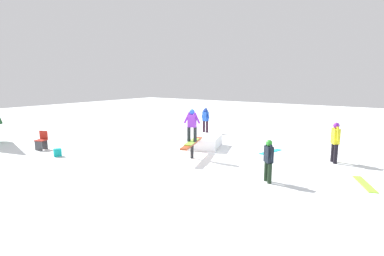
{
  "coord_description": "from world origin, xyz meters",
  "views": [
    {
      "loc": [
        10.09,
        7.02,
        3.33
      ],
      "look_at": [
        0.0,
        0.0,
        1.3
      ],
      "focal_mm": 28.0,
      "sensor_mm": 36.0,
      "label": 1
    }
  ],
  "objects_px": {
    "bystander_black": "(268,159)",
    "folding_chair": "(42,141)",
    "bystander_blue": "(206,119)",
    "bystander_yellow": "(335,140)",
    "rail_feature": "(192,144)",
    "loose_snowboard_cyan": "(271,152)",
    "main_rider_on_rail": "(192,126)",
    "loose_snowboard_lime": "(364,184)",
    "backpack_on_snow": "(58,153)"
  },
  "relations": [
    {
      "from": "bystander_black",
      "to": "loose_snowboard_lime",
      "type": "distance_m",
      "value": 3.15
    },
    {
      "from": "loose_snowboard_lime",
      "to": "loose_snowboard_cyan",
      "type": "distance_m",
      "value": 4.66
    },
    {
      "from": "bystander_blue",
      "to": "loose_snowboard_cyan",
      "type": "distance_m",
      "value": 5.9
    },
    {
      "from": "bystander_blue",
      "to": "bystander_yellow",
      "type": "height_order",
      "value": "bystander_yellow"
    },
    {
      "from": "bystander_yellow",
      "to": "backpack_on_snow",
      "type": "xyz_separation_m",
      "value": [
        5.78,
        -10.02,
        -0.75
      ]
    },
    {
      "from": "loose_snowboard_cyan",
      "to": "folding_chair",
      "type": "distance_m",
      "value": 10.77
    },
    {
      "from": "bystander_yellow",
      "to": "main_rider_on_rail",
      "type": "bearing_deg",
      "value": -91.1
    },
    {
      "from": "loose_snowboard_lime",
      "to": "loose_snowboard_cyan",
      "type": "xyz_separation_m",
      "value": [
        -2.42,
        -3.99,
        0.0
      ]
    },
    {
      "from": "loose_snowboard_lime",
      "to": "backpack_on_snow",
      "type": "distance_m",
      "value": 11.87
    },
    {
      "from": "bystander_black",
      "to": "bystander_blue",
      "type": "relative_size",
      "value": 0.91
    },
    {
      "from": "loose_snowboard_cyan",
      "to": "folding_chair",
      "type": "xyz_separation_m",
      "value": [
        5.72,
        -9.12,
        0.4
      ]
    },
    {
      "from": "loose_snowboard_cyan",
      "to": "backpack_on_snow",
      "type": "distance_m",
      "value": 9.48
    },
    {
      "from": "loose_snowboard_cyan",
      "to": "bystander_yellow",
      "type": "bearing_deg",
      "value": 99.52
    },
    {
      "from": "bystander_black",
      "to": "folding_chair",
      "type": "distance_m",
      "value": 10.64
    },
    {
      "from": "bystander_blue",
      "to": "loose_snowboard_lime",
      "type": "relative_size",
      "value": 0.99
    },
    {
      "from": "rail_feature",
      "to": "bystander_yellow",
      "type": "distance_m",
      "value": 5.74
    },
    {
      "from": "bystander_yellow",
      "to": "rail_feature",
      "type": "bearing_deg",
      "value": -91.1
    },
    {
      "from": "bystander_black",
      "to": "bystander_yellow",
      "type": "relative_size",
      "value": 0.86
    },
    {
      "from": "rail_feature",
      "to": "bystander_yellow",
      "type": "bearing_deg",
      "value": 99.27
    },
    {
      "from": "bystander_yellow",
      "to": "folding_chair",
      "type": "xyz_separation_m",
      "value": [
        5.47,
        -11.83,
        -0.5
      ]
    },
    {
      "from": "bystander_black",
      "to": "loose_snowboard_lime",
      "type": "xyz_separation_m",
      "value": [
        -1.57,
        2.62,
        -0.78
      ]
    },
    {
      "from": "main_rider_on_rail",
      "to": "bystander_black",
      "type": "xyz_separation_m",
      "value": [
        1.02,
        3.71,
        -0.6
      ]
    },
    {
      "from": "rail_feature",
      "to": "loose_snowboard_lime",
      "type": "bearing_deg",
      "value": 75.99
    },
    {
      "from": "bystander_black",
      "to": "bystander_blue",
      "type": "distance_m",
      "value": 9.33
    },
    {
      "from": "main_rider_on_rail",
      "to": "loose_snowboard_lime",
      "type": "xyz_separation_m",
      "value": [
        -0.54,
        6.33,
        -1.38
      ]
    },
    {
      "from": "bystander_blue",
      "to": "bystander_yellow",
      "type": "bearing_deg",
      "value": 173.41
    },
    {
      "from": "bystander_black",
      "to": "backpack_on_snow",
      "type": "relative_size",
      "value": 4.14
    },
    {
      "from": "rail_feature",
      "to": "loose_snowboard_lime",
      "type": "xyz_separation_m",
      "value": [
        -0.54,
        6.33,
        -0.58
      ]
    },
    {
      "from": "loose_snowboard_lime",
      "to": "loose_snowboard_cyan",
      "type": "bearing_deg",
      "value": -144.33
    },
    {
      "from": "folding_chair",
      "to": "bystander_black",
      "type": "bearing_deg",
      "value": -11.41
    },
    {
      "from": "bystander_yellow",
      "to": "loose_snowboard_lime",
      "type": "height_order",
      "value": "bystander_yellow"
    },
    {
      "from": "bystander_black",
      "to": "folding_chair",
      "type": "relative_size",
      "value": 1.6
    },
    {
      "from": "bystander_black",
      "to": "backpack_on_snow",
      "type": "xyz_separation_m",
      "value": [
        2.05,
        -8.68,
        -0.62
      ]
    },
    {
      "from": "main_rider_on_rail",
      "to": "loose_snowboard_cyan",
      "type": "bearing_deg",
      "value": 121.62
    },
    {
      "from": "main_rider_on_rail",
      "to": "bystander_black",
      "type": "height_order",
      "value": "main_rider_on_rail"
    },
    {
      "from": "rail_feature",
      "to": "folding_chair",
      "type": "xyz_separation_m",
      "value": [
        2.76,
        -6.78,
        -0.18
      ]
    },
    {
      "from": "main_rider_on_rail",
      "to": "loose_snowboard_lime",
      "type": "bearing_deg",
      "value": 74.92
    },
    {
      "from": "bystander_black",
      "to": "loose_snowboard_lime",
      "type": "relative_size",
      "value": 0.9
    },
    {
      "from": "bystander_yellow",
      "to": "loose_snowboard_lime",
      "type": "bearing_deg",
      "value": 1.34
    },
    {
      "from": "rail_feature",
      "to": "bystander_black",
      "type": "bearing_deg",
      "value": 55.7
    },
    {
      "from": "bystander_black",
      "to": "bystander_blue",
      "type": "height_order",
      "value": "bystander_blue"
    },
    {
      "from": "main_rider_on_rail",
      "to": "backpack_on_snow",
      "type": "height_order",
      "value": "main_rider_on_rail"
    },
    {
      "from": "main_rider_on_rail",
      "to": "backpack_on_snow",
      "type": "relative_size",
      "value": 4.16
    },
    {
      "from": "loose_snowboard_lime",
      "to": "bystander_yellow",
      "type": "bearing_deg",
      "value": -172.48
    },
    {
      "from": "backpack_on_snow",
      "to": "loose_snowboard_cyan",
      "type": "bearing_deg",
      "value": -28.74
    },
    {
      "from": "rail_feature",
      "to": "bystander_yellow",
      "type": "xyz_separation_m",
      "value": [
        -2.71,
        5.05,
        0.32
      ]
    },
    {
      "from": "folding_chair",
      "to": "backpack_on_snow",
      "type": "bearing_deg",
      "value": -30.68
    },
    {
      "from": "loose_snowboard_cyan",
      "to": "backpack_on_snow",
      "type": "height_order",
      "value": "backpack_on_snow"
    },
    {
      "from": "rail_feature",
      "to": "loose_snowboard_cyan",
      "type": "xyz_separation_m",
      "value": [
        -2.96,
        2.35,
        -0.58
      ]
    },
    {
      "from": "loose_snowboard_cyan",
      "to": "rail_feature",
      "type": "bearing_deg",
      "value": -23.54
    }
  ]
}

